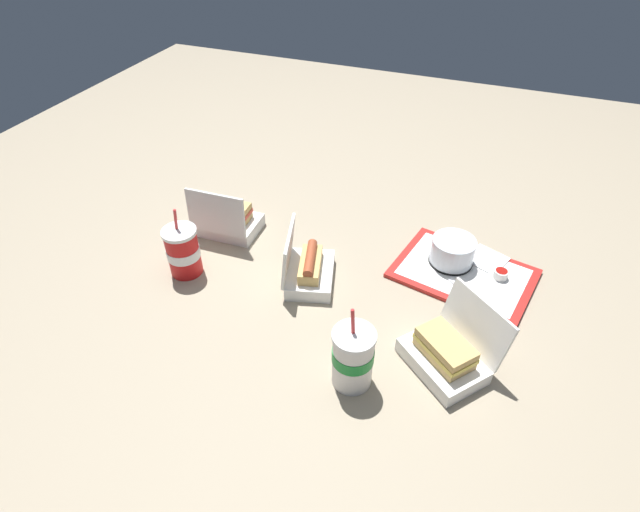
% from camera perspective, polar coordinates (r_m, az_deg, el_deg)
% --- Properties ---
extents(ground_plane, '(3.20, 3.20, 0.00)m').
position_cam_1_polar(ground_plane, '(1.44, 1.72, -1.17)').
color(ground_plane, gray).
extents(food_tray, '(0.42, 0.33, 0.01)m').
position_cam_1_polar(food_tray, '(1.46, 16.06, -1.91)').
color(food_tray, red).
rests_on(food_tray, ground_plane).
extents(cake_container, '(0.13, 0.13, 0.08)m').
position_cam_1_polar(cake_container, '(1.46, 14.89, 0.46)').
color(cake_container, black).
rests_on(cake_container, food_tray).
extents(ketchup_cup, '(0.04, 0.04, 0.02)m').
position_cam_1_polar(ketchup_cup, '(1.46, 19.96, -1.91)').
color(ketchup_cup, white).
rests_on(ketchup_cup, food_tray).
extents(napkin_stack, '(0.13, 0.13, 0.00)m').
position_cam_1_polar(napkin_stack, '(1.51, 18.49, -0.35)').
color(napkin_stack, white).
rests_on(napkin_stack, food_tray).
extents(plastic_fork, '(0.09, 0.08, 0.00)m').
position_cam_1_polar(plastic_fork, '(1.39, 16.00, -3.86)').
color(plastic_fork, white).
rests_on(plastic_fork, food_tray).
extents(clamshell_sandwich_front, '(0.19, 0.15, 0.17)m').
position_cam_1_polar(clamshell_sandwich_front, '(1.57, -10.53, 4.09)').
color(clamshell_sandwich_front, white).
rests_on(clamshell_sandwich_front, ground_plane).
extents(clamshell_sandwich_corner, '(0.25, 0.25, 0.16)m').
position_cam_1_polar(clamshell_sandwich_corner, '(1.19, 14.29, -10.68)').
color(clamshell_sandwich_corner, white).
rests_on(clamshell_sandwich_corner, ground_plane).
extents(clamshell_hotdog_right, '(0.18, 0.21, 0.16)m').
position_cam_1_polar(clamshell_hotdog_right, '(1.37, -1.41, -1.47)').
color(clamshell_hotdog_right, white).
rests_on(clamshell_hotdog_right, ground_plane).
extents(soda_cup_back, '(0.10, 0.10, 0.21)m').
position_cam_1_polar(soda_cup_back, '(1.11, 3.77, -11.46)').
color(soda_cup_back, white).
rests_on(soda_cup_back, ground_plane).
extents(soda_cup_front, '(0.09, 0.09, 0.20)m').
position_cam_1_polar(soda_cup_front, '(1.42, -15.38, 0.53)').
color(soda_cup_front, red).
rests_on(soda_cup_front, ground_plane).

